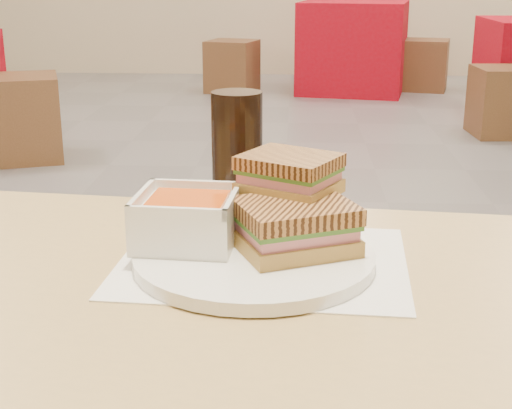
{
  "coord_description": "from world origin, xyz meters",
  "views": [
    {
      "loc": [
        0.05,
        -2.84,
        1.09
      ],
      "look_at": [
        0.01,
        -2.0,
        0.82
      ],
      "focal_mm": 52.84,
      "sensor_mm": 36.0,
      "label": 1
    }
  ],
  "objects_px": {
    "bg_chair_0r": "(21,118)",
    "bg_chair_1l": "(504,102)",
    "bg_chair_2l": "(232,66)",
    "bg_chair_2r": "(424,65)",
    "bg_table_2": "(353,47)",
    "soup_bowl": "(187,221)",
    "plate": "(254,258)",
    "main_table": "(248,402)",
    "panini_lower": "(295,226)",
    "cola_glass": "(237,146)"
  },
  "relations": [
    {
      "from": "soup_bowl",
      "to": "bg_chair_0r",
      "type": "bearing_deg",
      "value": 113.4
    },
    {
      "from": "plate",
      "to": "bg_table_2",
      "type": "xyz_separation_m",
      "value": [
        0.55,
        5.98,
        -0.37
      ]
    },
    {
      "from": "bg_table_2",
      "to": "bg_chair_2r",
      "type": "relative_size",
      "value": 2.16
    },
    {
      "from": "bg_table_2",
      "to": "bg_chair_2r",
      "type": "xyz_separation_m",
      "value": [
        0.65,
        0.1,
        -0.17
      ]
    },
    {
      "from": "bg_table_2",
      "to": "bg_chair_1l",
      "type": "distance_m",
      "value": 1.99
    },
    {
      "from": "panini_lower",
      "to": "bg_chair_2l",
      "type": "relative_size",
      "value": 0.33
    },
    {
      "from": "plate",
      "to": "panini_lower",
      "type": "xyz_separation_m",
      "value": [
        0.05,
        0.01,
        0.04
      ]
    },
    {
      "from": "main_table",
      "to": "bg_chair_0r",
      "type": "distance_m",
      "value": 3.84
    },
    {
      "from": "main_table",
      "to": "bg_chair_2l",
      "type": "distance_m",
      "value": 6.04
    },
    {
      "from": "plate",
      "to": "bg_chair_2l",
      "type": "height_order",
      "value": "plate"
    },
    {
      "from": "soup_bowl",
      "to": "bg_chair_2r",
      "type": "relative_size",
      "value": 0.26
    },
    {
      "from": "bg_chair_2r",
      "to": "bg_table_2",
      "type": "bearing_deg",
      "value": -170.92
    },
    {
      "from": "panini_lower",
      "to": "bg_table_2",
      "type": "distance_m",
      "value": 6.0
    },
    {
      "from": "cola_glass",
      "to": "bg_chair_1l",
      "type": "relative_size",
      "value": 0.36
    },
    {
      "from": "bg_chair_1l",
      "to": "bg_chair_2r",
      "type": "xyz_separation_m",
      "value": [
        -0.22,
        1.88,
        0.0
      ]
    },
    {
      "from": "main_table",
      "to": "bg_chair_2r",
      "type": "height_order",
      "value": "main_table"
    },
    {
      "from": "panini_lower",
      "to": "cola_glass",
      "type": "bearing_deg",
      "value": 108.97
    },
    {
      "from": "main_table",
      "to": "plate",
      "type": "height_order",
      "value": "plate"
    },
    {
      "from": "plate",
      "to": "bg_chair_2r",
      "type": "bearing_deg",
      "value": 78.86
    },
    {
      "from": "plate",
      "to": "bg_chair_2l",
      "type": "distance_m",
      "value": 5.94
    },
    {
      "from": "cola_glass",
      "to": "bg_table_2",
      "type": "relative_size",
      "value": 0.16
    },
    {
      "from": "plate",
      "to": "bg_table_2",
      "type": "relative_size",
      "value": 0.27
    },
    {
      "from": "panini_lower",
      "to": "bg_chair_1l",
      "type": "distance_m",
      "value": 4.44
    },
    {
      "from": "bg_chair_2r",
      "to": "bg_chair_2l",
      "type": "bearing_deg",
      "value": -173.76
    },
    {
      "from": "plate",
      "to": "bg_chair_2r",
      "type": "height_order",
      "value": "plate"
    },
    {
      "from": "soup_bowl",
      "to": "bg_chair_2l",
      "type": "distance_m",
      "value": 5.91
    },
    {
      "from": "soup_bowl",
      "to": "bg_chair_2r",
      "type": "height_order",
      "value": "soup_bowl"
    },
    {
      "from": "bg_table_2",
      "to": "plate",
      "type": "bearing_deg",
      "value": -95.22
    },
    {
      "from": "bg_chair_1l",
      "to": "bg_chair_2l",
      "type": "xyz_separation_m",
      "value": [
        -1.95,
        1.69,
        0.0
      ]
    },
    {
      "from": "bg_chair_0r",
      "to": "bg_chair_1l",
      "type": "distance_m",
      "value": 3.07
    },
    {
      "from": "panini_lower",
      "to": "cola_glass",
      "type": "relative_size",
      "value": 0.99
    },
    {
      "from": "plate",
      "to": "bg_chair_2r",
      "type": "distance_m",
      "value": 6.22
    },
    {
      "from": "plate",
      "to": "cola_glass",
      "type": "bearing_deg",
      "value": 98.55
    },
    {
      "from": "bg_chair_0r",
      "to": "bg_chair_2l",
      "type": "xyz_separation_m",
      "value": [
        1.01,
        2.51,
        -0.02
      ]
    },
    {
      "from": "main_table",
      "to": "bg_chair_2l",
      "type": "bearing_deg",
      "value": 94.99
    },
    {
      "from": "main_table",
      "to": "panini_lower",
      "type": "xyz_separation_m",
      "value": [
        0.05,
        0.12,
        0.16
      ]
    },
    {
      "from": "panini_lower",
      "to": "bg_chair_2l",
      "type": "height_order",
      "value": "panini_lower"
    },
    {
      "from": "bg_chair_0r",
      "to": "bg_chair_1l",
      "type": "xyz_separation_m",
      "value": [
        2.96,
        0.81,
        -0.02
      ]
    },
    {
      "from": "soup_bowl",
      "to": "bg_chair_2l",
      "type": "height_order",
      "value": "soup_bowl"
    },
    {
      "from": "soup_bowl",
      "to": "bg_chair_0r",
      "type": "xyz_separation_m",
      "value": [
        -1.45,
        3.36,
        -0.55
      ]
    },
    {
      "from": "soup_bowl",
      "to": "bg_chair_1l",
      "type": "relative_size",
      "value": 0.28
    },
    {
      "from": "plate",
      "to": "bg_chair_2l",
      "type": "relative_size",
      "value": 0.57
    },
    {
      "from": "bg_table_2",
      "to": "soup_bowl",
      "type": "bearing_deg",
      "value": -96.03
    },
    {
      "from": "bg_chair_0r",
      "to": "bg_chair_2r",
      "type": "relative_size",
      "value": 1.14
    },
    {
      "from": "bg_chair_1l",
      "to": "main_table",
      "type": "bearing_deg",
      "value": -108.27
    },
    {
      "from": "soup_bowl",
      "to": "panini_lower",
      "type": "relative_size",
      "value": 0.78
    },
    {
      "from": "bg_chair_2r",
      "to": "main_table",
      "type": "bearing_deg",
      "value": -100.95
    },
    {
      "from": "main_table",
      "to": "bg_chair_1l",
      "type": "xyz_separation_m",
      "value": [
        1.42,
        4.31,
        -0.41
      ]
    },
    {
      "from": "plate",
      "to": "bg_table_2",
      "type": "height_order",
      "value": "bg_table_2"
    },
    {
      "from": "main_table",
      "to": "panini_lower",
      "type": "relative_size",
      "value": 7.86
    }
  ]
}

